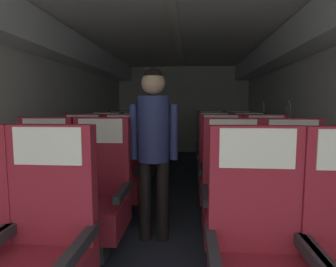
% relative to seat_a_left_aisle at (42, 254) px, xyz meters
% --- Properties ---
extents(ground, '(3.59, 7.56, 0.02)m').
position_rel_seat_a_left_aisle_xyz_m(ground, '(0.54, 2.27, -0.49)').
color(ground, '#2D3342').
extents(fuselage_shell, '(3.47, 7.21, 2.25)m').
position_rel_seat_a_left_aisle_xyz_m(fuselage_shell, '(0.54, 2.53, 1.15)').
color(fuselage_shell, silver).
rests_on(fuselage_shell, ground).
extents(seat_a_left_aisle, '(0.49, 0.51, 1.12)m').
position_rel_seat_a_left_aisle_xyz_m(seat_a_left_aisle, '(0.00, 0.00, 0.00)').
color(seat_a_left_aisle, '#38383D').
rests_on(seat_a_left_aisle, ground).
extents(seat_a_right_window, '(0.49, 0.51, 1.12)m').
position_rel_seat_a_left_aisle_xyz_m(seat_a_right_window, '(1.07, 0.01, 0.00)').
color(seat_a_right_window, '#38383D').
rests_on(seat_a_right_window, ground).
extents(seat_b_left_window, '(0.49, 0.51, 1.12)m').
position_rel_seat_a_left_aisle_xyz_m(seat_b_left_window, '(-0.48, 0.84, 0.00)').
color(seat_b_left_window, '#38383D').
rests_on(seat_b_left_window, ground).
extents(seat_b_left_aisle, '(0.49, 0.51, 1.12)m').
position_rel_seat_a_left_aisle_xyz_m(seat_b_left_aisle, '(0.01, 0.84, 0.00)').
color(seat_b_left_aisle, '#38383D').
rests_on(seat_b_left_aisle, ground).
extents(seat_b_right_aisle, '(0.49, 0.51, 1.12)m').
position_rel_seat_a_left_aisle_xyz_m(seat_b_right_aisle, '(1.54, 0.83, 0.00)').
color(seat_b_right_aisle, '#38383D').
rests_on(seat_b_right_aisle, ground).
extents(seat_b_right_window, '(0.49, 0.51, 1.12)m').
position_rel_seat_a_left_aisle_xyz_m(seat_b_right_window, '(1.08, 0.83, 0.00)').
color(seat_b_right_window, '#38383D').
rests_on(seat_b_right_window, ground).
extents(seat_c_left_window, '(0.49, 0.51, 1.12)m').
position_rel_seat_a_left_aisle_xyz_m(seat_c_left_window, '(-0.47, 1.66, 0.00)').
color(seat_c_left_window, '#38383D').
rests_on(seat_c_left_window, ground).
extents(seat_c_left_aisle, '(0.49, 0.51, 1.12)m').
position_rel_seat_a_left_aisle_xyz_m(seat_c_left_aisle, '(0.00, 1.65, 0.00)').
color(seat_c_left_aisle, '#38383D').
rests_on(seat_c_left_aisle, ground).
extents(seat_c_right_aisle, '(0.49, 0.51, 1.12)m').
position_rel_seat_a_left_aisle_xyz_m(seat_c_right_aisle, '(1.56, 1.66, 0.00)').
color(seat_c_right_aisle, '#38383D').
rests_on(seat_c_right_aisle, ground).
extents(seat_c_right_window, '(0.49, 0.51, 1.12)m').
position_rel_seat_a_left_aisle_xyz_m(seat_c_right_window, '(1.08, 1.67, 0.00)').
color(seat_c_right_window, '#38383D').
rests_on(seat_c_right_window, ground).
extents(seat_d_left_window, '(0.49, 0.51, 1.12)m').
position_rel_seat_a_left_aisle_xyz_m(seat_d_left_window, '(-0.46, 2.50, 0.00)').
color(seat_d_left_window, '#38383D').
rests_on(seat_d_left_window, ground).
extents(seat_d_left_aisle, '(0.49, 0.51, 1.12)m').
position_rel_seat_a_left_aisle_xyz_m(seat_d_left_aisle, '(-0.01, 2.48, 0.00)').
color(seat_d_left_aisle, '#38383D').
rests_on(seat_d_left_aisle, ground).
extents(seat_d_right_aisle, '(0.49, 0.51, 1.12)m').
position_rel_seat_a_left_aisle_xyz_m(seat_d_right_aisle, '(1.55, 2.48, 0.00)').
color(seat_d_right_aisle, '#38383D').
rests_on(seat_d_right_aisle, ground).
extents(seat_d_right_window, '(0.49, 0.51, 1.12)m').
position_rel_seat_a_left_aisle_xyz_m(seat_d_right_window, '(1.08, 2.50, 0.00)').
color(seat_d_right_window, '#38383D').
rests_on(seat_d_right_window, ground).
extents(seat_e_left_window, '(0.49, 0.51, 1.12)m').
position_rel_seat_a_left_aisle_xyz_m(seat_e_left_window, '(-0.46, 3.33, 0.00)').
color(seat_e_left_window, '#38383D').
rests_on(seat_e_left_window, ground).
extents(seat_e_left_aisle, '(0.49, 0.51, 1.12)m').
position_rel_seat_a_left_aisle_xyz_m(seat_e_left_aisle, '(-0.00, 3.32, 0.00)').
color(seat_e_left_aisle, '#38383D').
rests_on(seat_e_left_aisle, ground).
extents(seat_e_right_aisle, '(0.49, 0.51, 1.12)m').
position_rel_seat_a_left_aisle_xyz_m(seat_e_right_aisle, '(1.54, 3.32, 0.00)').
color(seat_e_right_aisle, '#38383D').
rests_on(seat_e_right_aisle, ground).
extents(seat_e_right_window, '(0.49, 0.51, 1.12)m').
position_rel_seat_a_left_aisle_xyz_m(seat_e_right_window, '(1.09, 3.31, 0.00)').
color(seat_e_right_window, '#38383D').
rests_on(seat_e_right_window, ground).
extents(flight_attendant, '(0.43, 0.28, 1.55)m').
position_rel_seat_a_left_aisle_xyz_m(flight_attendant, '(0.42, 1.13, 0.47)').
color(flight_attendant, black).
rests_on(flight_attendant, ground).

